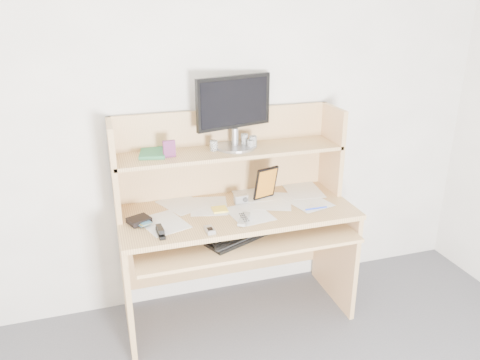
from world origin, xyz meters
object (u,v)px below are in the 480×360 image
object	(u,v)px
desk	(233,213)
keyboard	(241,236)
game_case	(266,183)
monitor	(234,110)
tv_remote	(244,219)

from	to	relation	value
desk	keyboard	size ratio (longest dim) A/B	3.16
game_case	monitor	size ratio (longest dim) A/B	0.43
game_case	monitor	xyz separation A→B (m)	(-0.17, 0.11, 0.45)
desk	keyboard	xyz separation A→B (m)	(-0.03, -0.25, -0.03)
keyboard	tv_remote	xyz separation A→B (m)	(0.02, 0.01, 0.10)
tv_remote	game_case	xyz separation A→B (m)	(0.22, 0.25, 0.10)
tv_remote	monitor	distance (m)	0.66
monitor	keyboard	bearing A→B (deg)	-117.05
keyboard	tv_remote	bearing A→B (deg)	-0.14
tv_remote	game_case	distance (m)	0.35
desk	game_case	distance (m)	0.27
keyboard	monitor	world-z (taller)	monitor
game_case	monitor	distance (m)	0.49
game_case	monitor	bearing A→B (deg)	129.25
keyboard	game_case	xyz separation A→B (m)	(0.25, 0.26, 0.20)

